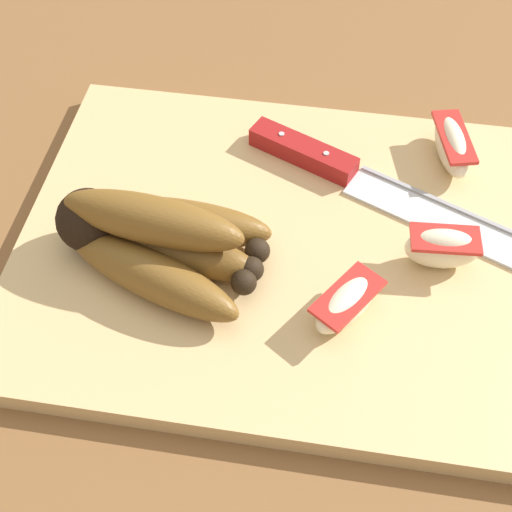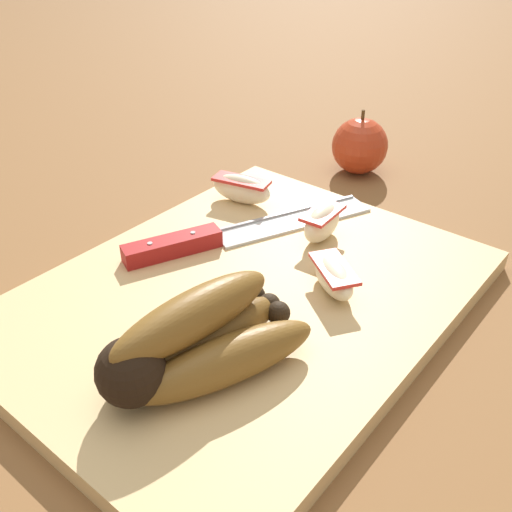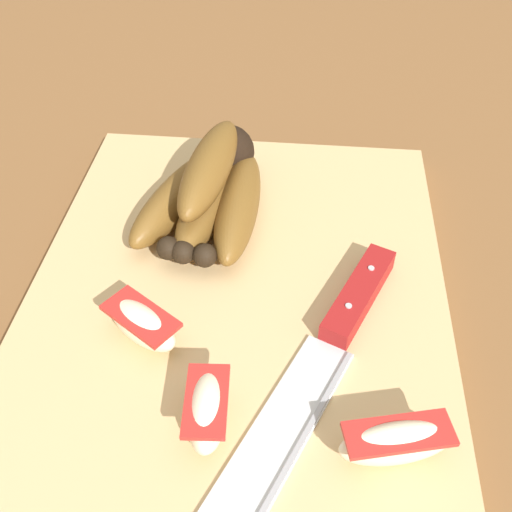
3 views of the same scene
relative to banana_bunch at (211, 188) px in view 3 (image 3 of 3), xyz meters
name	(u,v)px [view 3 (image 3 of 3)]	position (x,y,z in m)	size (l,w,h in m)	color
ground_plane	(262,305)	(-0.09, -0.05, -0.05)	(6.00, 6.00, 0.00)	brown
cutting_board	(237,301)	(-0.10, -0.03, -0.04)	(0.43, 0.33, 0.02)	tan
banana_bunch	(211,188)	(0.00, 0.00, 0.00)	(0.17, 0.12, 0.07)	black
chefs_knife	(333,340)	(-0.14, -0.11, -0.02)	(0.27, 0.14, 0.02)	silver
apple_wedge_near	(396,442)	(-0.23, -0.15, -0.01)	(0.04, 0.08, 0.03)	#F4E5C1
apple_wedge_middle	(142,324)	(-0.15, 0.03, -0.01)	(0.06, 0.07, 0.03)	#F4E5C1
apple_wedge_far	(207,410)	(-0.22, -0.03, -0.01)	(0.06, 0.03, 0.04)	#F4E5C1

